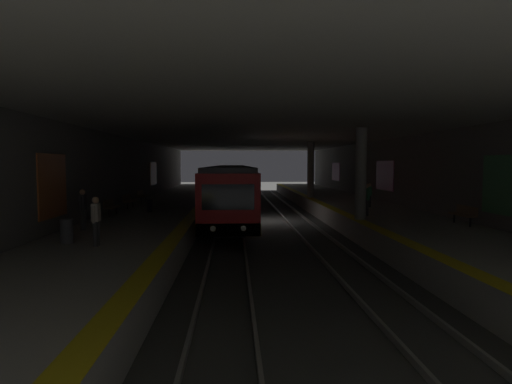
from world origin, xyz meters
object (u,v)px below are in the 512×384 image
Objects in this scene: bench_left_mid at (464,213)px; person_standing_far at (367,198)px; bench_right_far at (142,195)px; person_boarding at (83,208)px; metro_train at (231,185)px; pillar_far at (311,170)px; pillar_near at (361,174)px; person_walking_mid at (369,194)px; person_waiting_near at (96,219)px; bench_right_near at (111,206)px; bench_right_mid at (129,200)px; suitcase_rolling at (150,206)px; trash_bin at (67,231)px.

bench_left_mid is 0.99× the size of person_standing_far.
bench_right_far is 12.52m from person_boarding.
metro_train reaches higher than bench_left_mid.
pillar_near is at bearing 180.00° from pillar_far.
person_walking_mid is (5.89, -2.36, -1.46)m from pillar_near.
person_waiting_near is (-16.13, -1.93, 0.38)m from bench_right_far.
bench_right_near is 0.99× the size of person_standing_far.
person_walking_mid is at bearing -19.62° from person_standing_far.
person_boarding reaches higher than person_walking_mid.
pillar_far is 2.66× the size of person_standing_far.
bench_right_mid is 1.00× the size of bench_right_far.
pillar_near and pillar_far have the same top height.
bench_left_mid is 8.14m from person_walking_mid.
person_standing_far is at bearing -72.93° from person_boarding.
bench_left_mid is 1.02× the size of person_waiting_near.
person_walking_mid is 1.52× the size of suitcase_rolling.
person_boarding is (-17.65, 6.11, -0.04)m from metro_train.
trash_bin is at bearing 128.63° from person_walking_mid.
bench_right_near is (2.21, 12.88, -1.75)m from pillar_near.
bench_right_far is at bearing 106.99° from pillar_far.
bench_left_mid is 17.59m from bench_right_near.
suitcase_rolling is at bearing 70.81° from pillar_near.
metro_train is (15.00, 6.55, -1.30)m from pillar_near.
bench_right_mid is 2.00× the size of trash_bin.
person_standing_far is at bearing 43.96° from bench_left_mid.
metro_train is 20.85× the size of bench_right_far.
pillar_near is at bearing -99.73° from bench_right_near.
bench_right_near is 1.00× the size of bench_right_mid.
bench_right_mid is (6.03, 12.88, -1.75)m from pillar_near.
person_waiting_near is at bearing 123.41° from person_standing_far.
bench_left_mid is 20.81m from bench_right_far.
pillar_near is 2.68× the size of bench_left_mid.
person_waiting_near is at bearing -154.76° from person_boarding.
person_waiting_near is at bearing 151.38° from pillar_far.
metro_train reaches higher than bench_right_far.
person_waiting_near reaches higher than bench_right_far.
bench_right_near is 1.02× the size of person_waiting_near.
person_waiting_near is 1.66× the size of suitcase_rolling.
person_waiting_near reaches higher than bench_left_mid.
pillar_near is at bearing -115.09° from bench_right_mid.
bench_left_mid is at bearing -115.31° from bench_right_mid.
metro_train is at bearing 79.61° from pillar_far.
person_boarding reaches higher than bench_right_far.
trash_bin is at bearing 115.15° from pillar_near.
bench_right_near is at bearing 2.69° from person_boarding.
trash_bin is (-7.19, 12.94, -0.51)m from person_standing_far.
bench_right_mid is 1.69× the size of suitcase_rolling.
bench_right_mid is at bearing 1.51° from person_boarding.
bench_right_far is at bearing 55.10° from bench_left_mid.
person_standing_far is at bearing -101.37° from suitcase_rolling.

